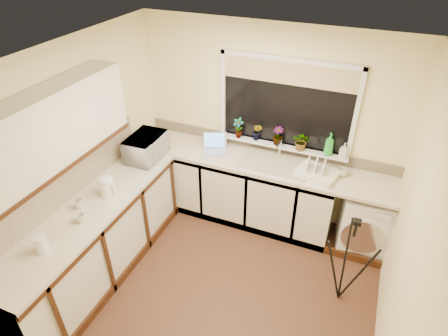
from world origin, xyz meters
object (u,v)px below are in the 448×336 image
laptop (215,147)px  kettle (107,187)px  steel_jar (79,204)px  cup_back (342,172)px  plant_a (238,128)px  plant_b (257,132)px  tripod (347,262)px  soap_bottle_clear (344,151)px  washing_machine (365,220)px  glass_jug (41,244)px  cup_left (80,218)px  microwave (146,147)px  soap_bottle_green (329,144)px  plant_c (278,136)px  dish_rack (317,173)px  plant_d (302,141)px

laptop → kettle: laptop is taller
steel_jar → cup_back: bearing=34.0°
plant_a → plant_b: (0.23, 0.03, -0.02)m
tripod → plant_a: 1.99m
steel_jar → plant_b: size_ratio=0.46×
laptop → soap_bottle_clear: 1.53m
washing_machine → cup_back: 0.66m
glass_jug → cup_left: size_ratio=1.75×
tripod → cup_back: (-0.24, 0.93, 0.41)m
laptop → microwave: bearing=-170.1°
microwave → cup_left: size_ratio=5.63×
kettle → soap_bottle_green: 2.50m
cup_left → plant_c: bearing=54.0°
plant_b → soap_bottle_clear: bearing=-0.9°
dish_rack → microwave: bearing=-154.7°
soap_bottle_green → plant_c: bearing=178.6°
kettle → plant_d: 2.24m
plant_a → plant_b: size_ratio=1.19×
glass_jug → cup_left: bearing=82.6°
dish_rack → cup_left: (-1.94, -1.64, 0.01)m
dish_rack → cup_left: 2.55m
kettle → plant_a: (0.92, 1.43, 0.18)m
plant_d → cup_left: bearing=-131.8°
laptop → soap_bottle_clear: soap_bottle_clear is taller
plant_a → dish_rack: bearing=-13.0°
dish_rack → washing_machine: bearing=20.2°
steel_jar → cup_back: size_ratio=0.88×
plant_a → soap_bottle_clear: plant_a is taller
washing_machine → plant_c: size_ratio=3.44×
kettle → plant_a: bearing=57.1°
plant_b → soap_bottle_clear: (1.04, -0.02, -0.02)m
washing_machine → glass_jug: size_ratio=4.77×
dish_rack → cup_back: size_ratio=3.75×
plant_a → tripod: bearing=-34.3°
glass_jug → plant_a: size_ratio=0.62×
kettle → steel_jar: bearing=-113.8°
microwave → cup_back: microwave is taller
soap_bottle_green → kettle: bearing=-144.5°
laptop → cup_back: size_ratio=3.21×
glass_jug → cup_back: (2.26, 2.18, -0.04)m
cup_left → glass_jug: bearing=-97.4°
kettle → microwave: size_ratio=0.37×
dish_rack → plant_a: 1.10m
soap_bottle_clear → cup_back: soap_bottle_clear is taller
soap_bottle_green → dish_rack: bearing=-102.4°
tripod → plant_b: (-1.32, 1.09, 0.62)m
glass_jug → microwave: bearing=89.4°
laptop → washing_machine: bearing=-24.0°
washing_machine → cup_back: bearing=166.3°
plant_c → cup_left: (-1.39, -1.92, -0.22)m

